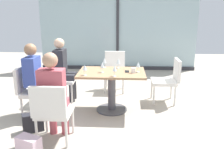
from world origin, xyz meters
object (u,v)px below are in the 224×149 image
Objects in this scene: person_far_left at (63,67)px; wine_glass_4 at (115,68)px; chair_far_left at (59,76)px; wine_glass_1 at (102,65)px; chair_side_end at (31,88)px; wine_glass_3 at (118,61)px; coffee_cup at (133,70)px; cell_phone_on_table at (127,71)px; chair_front_left at (52,110)px; chair_near_window at (115,69)px; handbag_0 at (33,122)px; wine_glass_2 at (138,65)px; handbag_1 at (29,147)px; wine_glass_0 at (85,68)px; person_front_left at (54,93)px; wine_glass_5 at (104,61)px; person_side_end at (36,77)px; dining_table_main at (112,83)px; chair_far_right at (169,78)px.

wine_glass_4 is at bearing -36.39° from person_far_left.
wine_glass_1 is (0.93, -0.53, 0.37)m from chair_far_left.
chair_side_end is 1.61m from wine_glass_3.
chair_side_end reaches higher than coffee_cup.
cell_phone_on_table is at bearing 11.09° from chair_side_end.
chair_front_left is at bearing -131.70° from cell_phone_on_table.
wine_glass_3 reaches higher than cell_phone_on_table.
handbag_0 is (-1.15, -2.03, -0.36)m from chair_near_window.
handbag_0 is at bearing -152.32° from wine_glass_2.
wine_glass_3 reaches higher than handbag_1.
chair_near_window is at bearing 94.16° from handbag_1.
cell_phone_on_table is (-0.19, 0.01, -0.13)m from wine_glass_2.
cell_phone_on_table is (0.16, -0.25, -0.13)m from wine_glass_3.
chair_side_end is 1.00× the size of chair_far_left.
wine_glass_0 is at bearing -48.03° from chair_far_left.
wine_glass_2 reaches higher than cell_phone_on_table.
person_far_left is at bearing 169.44° from wine_glass_3.
wine_glass_5 is (0.57, 1.38, 0.16)m from person_front_left.
chair_far_left is at bearing 170.37° from wine_glass_5.
coffee_cup is (1.63, 0.24, 0.08)m from person_side_end.
handbag_1 is (-0.21, -0.34, -0.36)m from chair_front_left.
dining_table_main is 1.10m from person_far_left.
handbag_1 is at bearing -100.72° from handbag_0.
coffee_cup is at bearing -36.30° from cell_phone_on_table.
person_side_end is 1.74m from wine_glass_2.
wine_glass_3 reaches higher than coffee_cup.
dining_table_main is 0.93× the size of person_front_left.
wine_glass_3 is at bearing 143.03° from wine_glass_2.
chair_front_left is 1.57m from cell_phone_on_table.
wine_glass_3 is at bearing 50.35° from wine_glass_1.
dining_table_main is at bearing 13.94° from person_side_end.
person_front_left reaches higher than handbag_1.
cell_phone_on_table is at bearing -18.50° from chair_far_left.
chair_near_window is (1.36, 1.49, 0.00)m from chair_side_end.
handbag_0 is at bearing -79.56° from person_side_end.
wine_glass_5 is at bearing 21.63° from handbag_0.
wine_glass_5 reaches higher than chair_far_right.
dining_table_main is 1.34× the size of chair_far_left.
person_side_end reaches higher than handbag_0.
wine_glass_0 reaches higher than cell_phone_on_table.
chair_far_right is (2.18, 0.00, 0.00)m from chair_far_left.
handbag_1 is at bearing -115.30° from person_front_left.
person_far_left is 0.86m from wine_glass_5.
wine_glass_2 and wine_glass_4 have the same top height.
wine_glass_1 reaches higher than dining_table_main.
chair_side_end is 1.88m from wine_glass_2.
wine_glass_0 is at bearing 69.58° from person_front_left.
chair_far_left is 0.69× the size of person_far_left.
chair_near_window is 1.54m from wine_glass_4.
wine_glass_3 is 0.27m from wine_glass_5.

